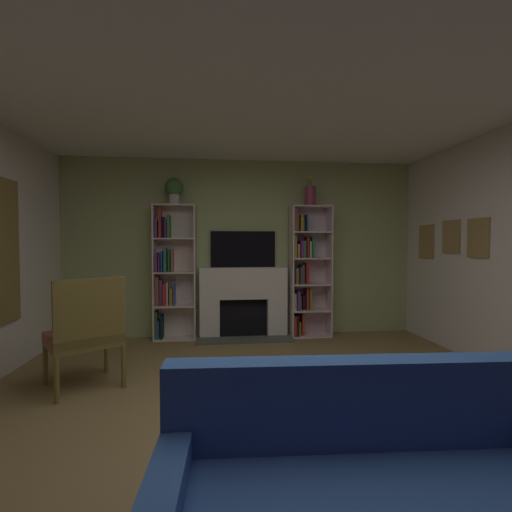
{
  "coord_description": "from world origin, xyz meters",
  "views": [
    {
      "loc": [
        -0.43,
        -2.66,
        1.39
      ],
      "look_at": [
        0.0,
        1.16,
        1.25
      ],
      "focal_mm": 26.29,
      "sensor_mm": 36.0,
      "label": 1
    }
  ],
  "objects_px": {
    "bookshelf_left": "(170,272)",
    "vase_with_flowers": "(310,196)",
    "bookshelf_right": "(305,272)",
    "tv": "(243,249)",
    "fireplace": "(244,301)",
    "armchair": "(86,332)",
    "potted_plant": "(174,189)"
  },
  "relations": [
    {
      "from": "fireplace",
      "to": "bookshelf_left",
      "type": "distance_m",
      "value": 1.14
    },
    {
      "from": "bookshelf_right",
      "to": "fireplace",
      "type": "bearing_deg",
      "value": 178.96
    },
    {
      "from": "vase_with_flowers",
      "to": "armchair",
      "type": "distance_m",
      "value": 3.51
    },
    {
      "from": "fireplace",
      "to": "bookshelf_right",
      "type": "distance_m",
      "value": 1.01
    },
    {
      "from": "bookshelf_right",
      "to": "vase_with_flowers",
      "type": "relative_size",
      "value": 4.26
    },
    {
      "from": "tv",
      "to": "vase_with_flowers",
      "type": "bearing_deg",
      "value": -6.92
    },
    {
      "from": "vase_with_flowers",
      "to": "armchair",
      "type": "bearing_deg",
      "value": -146.0
    },
    {
      "from": "fireplace",
      "to": "bookshelf_left",
      "type": "bearing_deg",
      "value": 179.57
    },
    {
      "from": "vase_with_flowers",
      "to": "bookshelf_left",
      "type": "bearing_deg",
      "value": 178.66
    },
    {
      "from": "bookshelf_right",
      "to": "potted_plant",
      "type": "relative_size",
      "value": 5.13
    },
    {
      "from": "potted_plant",
      "to": "vase_with_flowers",
      "type": "xyz_separation_m",
      "value": [
        1.97,
        0.0,
        -0.06
      ]
    },
    {
      "from": "bookshelf_left",
      "to": "bookshelf_right",
      "type": "height_order",
      "value": "same"
    },
    {
      "from": "potted_plant",
      "to": "armchair",
      "type": "height_order",
      "value": "potted_plant"
    },
    {
      "from": "bookshelf_right",
      "to": "vase_with_flowers",
      "type": "distance_m",
      "value": 1.13
    },
    {
      "from": "tv",
      "to": "vase_with_flowers",
      "type": "height_order",
      "value": "vase_with_flowers"
    },
    {
      "from": "fireplace",
      "to": "bookshelf_right",
      "type": "height_order",
      "value": "bookshelf_right"
    },
    {
      "from": "potted_plant",
      "to": "fireplace",
      "type": "bearing_deg",
      "value": 2.33
    },
    {
      "from": "tv",
      "to": "bookshelf_left",
      "type": "bearing_deg",
      "value": -176.09
    },
    {
      "from": "bookshelf_right",
      "to": "armchair",
      "type": "bearing_deg",
      "value": -144.94
    },
    {
      "from": "bookshelf_left",
      "to": "armchair",
      "type": "height_order",
      "value": "bookshelf_left"
    },
    {
      "from": "bookshelf_left",
      "to": "armchair",
      "type": "relative_size",
      "value": 1.81
    },
    {
      "from": "bookshelf_right",
      "to": "potted_plant",
      "type": "xyz_separation_m",
      "value": [
        -1.91,
        -0.02,
        1.19
      ]
    },
    {
      "from": "fireplace",
      "to": "armchair",
      "type": "height_order",
      "value": "armchair"
    },
    {
      "from": "fireplace",
      "to": "vase_with_flowers",
      "type": "bearing_deg",
      "value": -2.31
    },
    {
      "from": "potted_plant",
      "to": "vase_with_flowers",
      "type": "height_order",
      "value": "vase_with_flowers"
    },
    {
      "from": "bookshelf_right",
      "to": "tv",
      "type": "bearing_deg",
      "value": 174.0
    },
    {
      "from": "armchair",
      "to": "potted_plant",
      "type": "bearing_deg",
      "value": 69.93
    },
    {
      "from": "bookshelf_left",
      "to": "vase_with_flowers",
      "type": "distance_m",
      "value": 2.32
    },
    {
      "from": "fireplace",
      "to": "bookshelf_right",
      "type": "xyz_separation_m",
      "value": [
        0.92,
        -0.02,
        0.42
      ]
    },
    {
      "from": "bookshelf_right",
      "to": "potted_plant",
      "type": "bearing_deg",
      "value": -179.29
    },
    {
      "from": "bookshelf_left",
      "to": "vase_with_flowers",
      "type": "xyz_separation_m",
      "value": [
        2.04,
        -0.05,
        1.11
      ]
    },
    {
      "from": "fireplace",
      "to": "armchair",
      "type": "distance_m",
      "value": 2.43
    }
  ]
}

